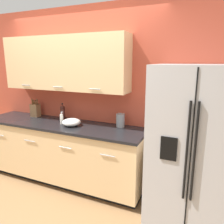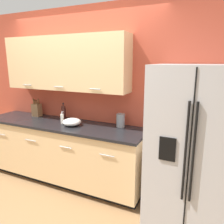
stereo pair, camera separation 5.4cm
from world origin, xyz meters
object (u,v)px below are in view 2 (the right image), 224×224
refrigerator (193,147)px  mixing_bowl (72,122)px  knife_block (37,110)px  soap_dispenser (62,119)px  wine_bottle (64,112)px  steel_canister (121,120)px

refrigerator → mixing_bowl: size_ratio=6.82×
knife_block → soap_dispenser: size_ratio=1.62×
wine_bottle → steel_canister: 0.98m
refrigerator → wine_bottle: refrigerator is taller
soap_dispenser → mixing_bowl: soap_dispenser is taller
wine_bottle → soap_dispenser: (0.13, -0.21, -0.04)m
wine_bottle → steel_canister: (0.98, -0.01, -0.03)m
knife_block → soap_dispenser: bearing=-15.8°
wine_bottle → soap_dispenser: wine_bottle is taller
refrigerator → soap_dispenser: (-1.83, 0.07, 0.10)m
wine_bottle → knife_block: bearing=-177.5°
refrigerator → soap_dispenser: bearing=177.9°
mixing_bowl → knife_block: bearing=166.2°
wine_bottle → soap_dispenser: bearing=-57.9°
knife_block → wine_bottle: (0.53, 0.02, 0.01)m
steel_canister → refrigerator: bearing=-15.5°
refrigerator → wine_bottle: size_ratio=6.89×
knife_block → steel_canister: (1.51, 0.02, -0.02)m
steel_canister → mixing_bowl: size_ratio=0.78×
knife_block → wine_bottle: knife_block is taller
soap_dispenser → steel_canister: bearing=13.7°
steel_canister → wine_bottle: bearing=179.6°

